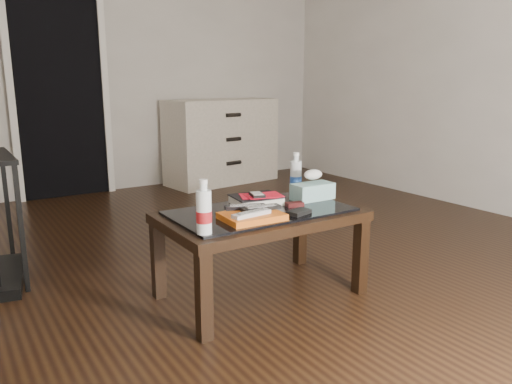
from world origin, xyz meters
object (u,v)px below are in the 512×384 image
(water_bottle_left, at_px, (204,207))
(textbook, at_px, (256,200))
(water_bottle_right, at_px, (296,173))
(coffee_table, at_px, (260,222))
(tissue_box, at_px, (313,191))
(dresser, at_px, (222,141))

(water_bottle_left, bearing_deg, textbook, 33.98)
(water_bottle_right, bearing_deg, water_bottle_left, -152.73)
(textbook, relative_size, water_bottle_right, 1.05)
(coffee_table, height_order, tissue_box, tissue_box)
(dresser, height_order, water_bottle_left, dresser)
(coffee_table, distance_m, tissue_box, 0.38)
(dresser, bearing_deg, water_bottle_left, -127.39)
(coffee_table, relative_size, textbook, 4.00)
(dresser, relative_size, tissue_box, 5.45)
(textbook, distance_m, water_bottle_right, 0.36)
(dresser, distance_m, water_bottle_left, 3.35)
(water_bottle_left, distance_m, water_bottle_right, 0.91)
(dresser, bearing_deg, water_bottle_right, -116.66)
(tissue_box, bearing_deg, water_bottle_left, -162.67)
(dresser, bearing_deg, textbook, -122.41)
(dresser, height_order, tissue_box, dresser)
(textbook, distance_m, tissue_box, 0.33)
(textbook, xyz_separation_m, tissue_box, (0.32, -0.08, 0.02))
(textbook, bearing_deg, coffee_table, -105.45)
(coffee_table, relative_size, water_bottle_left, 4.20)
(tissue_box, bearing_deg, dresser, 72.04)
(textbook, bearing_deg, water_bottle_left, -138.93)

